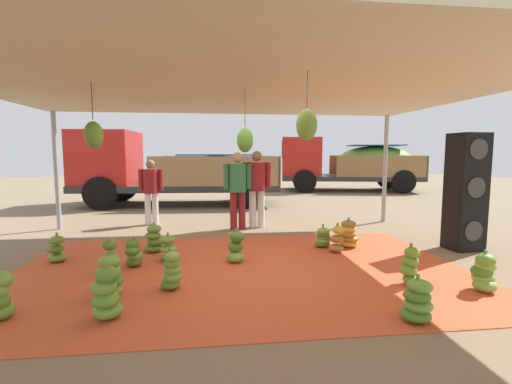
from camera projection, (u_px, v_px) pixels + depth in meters
ground_plane at (231, 228)px, 8.16m from camera, size 40.00×40.00×0.00m
tarp_orange at (241, 269)px, 5.20m from camera, size 6.45×4.12×0.01m
tent_canopy at (240, 86)px, 4.84m from camera, size 8.00×7.00×2.66m
banana_bunch_0 at (484, 273)px, 4.36m from camera, size 0.39×0.41×0.51m
banana_bunch_1 at (337, 240)px, 6.08m from camera, size 0.30×0.30×0.50m
banana_bunch_2 at (134, 254)px, 5.28m from camera, size 0.32×0.35×0.46m
banana_bunch_3 at (57, 250)px, 5.54m from camera, size 0.36×0.36×0.46m
banana_bunch_4 at (106, 295)px, 3.61m from camera, size 0.41×0.43×0.57m
banana_bunch_5 at (349, 235)px, 6.41m from camera, size 0.47×0.49×0.53m
banana_bunch_6 at (411, 267)px, 4.57m from camera, size 0.35×0.33×0.54m
banana_bunch_7 at (236, 248)px, 5.52m from camera, size 0.38×0.39×0.52m
banana_bunch_8 at (172, 271)px, 4.41m from camera, size 0.33×0.32×0.53m
banana_bunch_9 at (109, 278)px, 4.16m from camera, size 0.40×0.40×0.55m
banana_bunch_10 at (0, 298)px, 3.60m from camera, size 0.34×0.34×0.52m
banana_bunch_11 at (323, 238)px, 6.39m from camera, size 0.35×0.37×0.42m
banana_bunch_12 at (111, 259)px, 4.94m from camera, size 0.31×0.31×0.53m
banana_bunch_13 at (169, 250)px, 5.56m from camera, size 0.41×0.40×0.45m
banana_bunch_14 at (417, 302)px, 3.58m from camera, size 0.40×0.39×0.47m
banana_bunch_15 at (154, 240)px, 6.07m from camera, size 0.41×0.41×0.52m
cargo_truck_main at (169, 169)px, 11.81m from camera, size 6.58×2.68×2.40m
cargo_truck_far at (346, 163)px, 16.39m from camera, size 6.45×3.63×2.40m
worker_0 at (238, 185)px, 7.94m from camera, size 0.63×0.38×1.71m
worker_1 at (257, 183)px, 8.10m from camera, size 0.64×0.39×1.74m
worker_2 at (151, 187)px, 8.43m from camera, size 0.56×0.34×1.54m
speaker_stack at (466, 192)px, 6.22m from camera, size 0.57×0.53×2.03m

